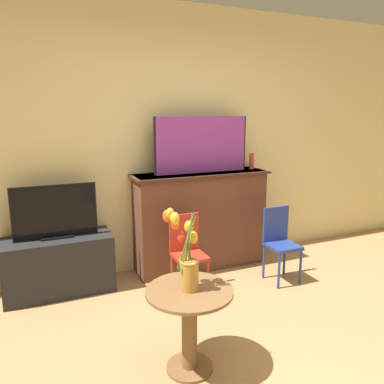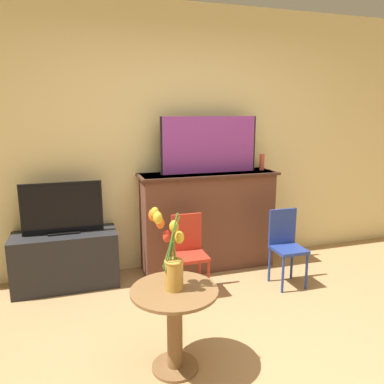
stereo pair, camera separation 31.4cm
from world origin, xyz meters
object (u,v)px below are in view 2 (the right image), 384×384
object	(u,v)px
tv_monitor	(62,209)
chair_blue	(286,242)
painting	(209,145)
chair_red	(189,249)
vase_tulips	(171,255)

from	to	relation	value
tv_monitor	chair_blue	size ratio (longest dim) A/B	1.00
painting	chair_red	distance (m)	1.09
chair_red	chair_blue	world-z (taller)	same
tv_monitor	chair_blue	world-z (taller)	tv_monitor
chair_red	chair_blue	size ratio (longest dim) A/B	1.00
chair_blue	tv_monitor	bearing A→B (deg)	164.15
chair_blue	vase_tulips	bearing A→B (deg)	-147.20
chair_red	vase_tulips	xyz separation A→B (m)	(-0.42, -0.98, 0.36)
tv_monitor	chair_red	size ratio (longest dim) A/B	1.00
chair_blue	vase_tulips	xyz separation A→B (m)	(-1.35, -0.87, 0.36)
chair_red	vase_tulips	size ratio (longest dim) A/B	1.39
tv_monitor	chair_blue	distance (m)	2.13
vase_tulips	chair_red	bearing A→B (deg)	67.02
painting	chair_red	bearing A→B (deg)	-126.65
painting	vase_tulips	xyz separation A→B (m)	(-0.79, -1.48, -0.54)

